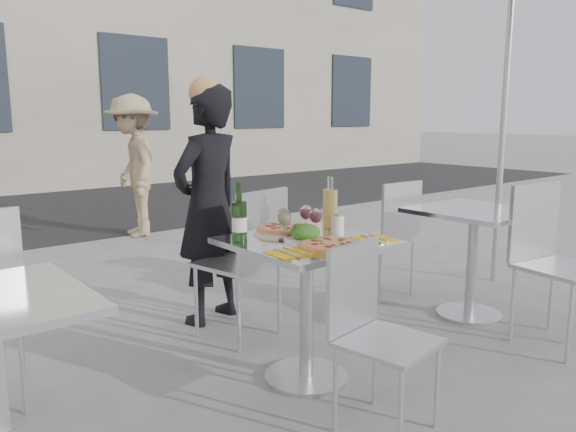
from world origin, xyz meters
TOP-DOWN VIEW (x-y plane):
  - ground at (0.00, 0.00)m, footprint 80.00×80.00m
  - street_asphalt at (0.00, 6.50)m, footprint 24.00×5.00m
  - main_table at (0.00, 0.00)m, footprint 0.72×0.72m
  - side_table_right at (1.50, 0.00)m, footprint 0.72×0.72m
  - chair_far at (0.08, 0.62)m, footprint 0.51×0.52m
  - chair_near at (-0.07, -0.50)m, footprint 0.43×0.44m
  - side_chair_rfar at (1.40, 0.64)m, footprint 0.42×0.43m
  - side_chair_rnear at (1.47, -0.53)m, footprint 0.50×0.51m
  - woman_diner at (0.08, 1.07)m, footprint 0.65×0.51m
  - pedestrian_b at (0.87, 3.97)m, footprint 0.81×1.15m
  - pizza_near at (-0.02, -0.20)m, footprint 0.32×0.32m
  - pizza_far at (0.02, 0.21)m, footprint 0.33×0.33m
  - salad_plate at (-0.02, -0.02)m, footprint 0.22×0.22m
  - wine_bottle at (-0.29, 0.17)m, footprint 0.07×0.08m
  - carafe at (0.28, 0.12)m, footprint 0.08×0.08m
  - sugar_shaker at (0.25, 0.03)m, footprint 0.06×0.06m
  - wineglass_white_a at (-0.10, 0.05)m, footprint 0.07×0.07m
  - wineglass_white_b at (-0.07, 0.09)m, footprint 0.07×0.07m
  - wineglass_red_a at (0.08, 0.02)m, footprint 0.07×0.07m
  - wineglass_red_b at (0.10, 0.13)m, footprint 0.07×0.07m
  - napkin_left at (-0.25, -0.17)m, footprint 0.19×0.20m
  - napkin_right at (0.27, -0.21)m, footprint 0.22×0.22m

SIDE VIEW (x-z plane):
  - ground at x=0.00m, z-range 0.00..0.00m
  - street_asphalt at x=0.00m, z-range 0.00..0.00m
  - chair_near at x=-0.07m, z-range 0.08..0.89m
  - side_chair_rfar at x=1.40m, z-range 0.08..0.97m
  - main_table at x=0.00m, z-range 0.16..0.91m
  - side_table_right at x=1.50m, z-range 0.16..0.91m
  - chair_far at x=0.08m, z-range 0.09..1.03m
  - side_chair_rnear at x=1.47m, z-range 0.09..1.05m
  - napkin_left at x=-0.25m, z-range 0.75..0.76m
  - napkin_right at x=0.27m, z-range 0.75..0.76m
  - pizza_near at x=-0.02m, z-range 0.75..0.77m
  - pizza_far at x=0.02m, z-range 0.75..0.78m
  - woman_diner at x=0.08m, z-range 0.00..1.56m
  - salad_plate at x=-0.02m, z-range 0.74..0.83m
  - sugar_shaker at x=0.25m, z-range 0.75..0.86m
  - pedestrian_b at x=0.87m, z-range 0.00..1.61m
  - wineglass_white_a at x=-0.10m, z-range 0.78..0.94m
  - wineglass_white_b at x=-0.07m, z-range 0.78..0.94m
  - wineglass_red_a at x=0.08m, z-range 0.78..0.94m
  - wineglass_red_b at x=0.10m, z-range 0.78..0.94m
  - wine_bottle at x=-0.29m, z-range 0.72..1.01m
  - carafe at x=0.28m, z-range 0.72..1.01m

